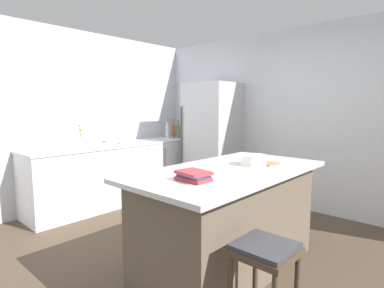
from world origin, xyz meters
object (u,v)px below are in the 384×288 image
(bar_stool, at_px, (265,262))
(vinegar_bottle, at_px, (174,131))
(soda_bottle, at_px, (167,131))
(cookbook_stack, at_px, (193,176))
(sink_faucet, at_px, (98,135))
(flower_vase, at_px, (81,141))
(refrigerator, at_px, (212,140))
(kitchen_island, at_px, (228,218))
(paper_towel_roll, at_px, (122,135))
(hot_sauce_bottle, at_px, (181,132))
(mixing_bowl, at_px, (253,160))
(olive_oil_bottle, at_px, (178,131))
(cutting_board, at_px, (261,162))

(bar_stool, distance_m, vinegar_bottle, 3.91)
(bar_stool, bearing_deg, vinegar_bottle, 144.15)
(soda_bottle, relative_size, cookbook_stack, 1.17)
(sink_faucet, bearing_deg, flower_vase, -74.93)
(refrigerator, bearing_deg, kitchen_island, -47.47)
(vinegar_bottle, height_order, soda_bottle, vinegar_bottle)
(flower_vase, bearing_deg, bar_stool, -8.15)
(paper_towel_roll, xyz_separation_m, soda_bottle, (-0.09, 1.05, -0.01))
(refrigerator, xyz_separation_m, hot_sauce_bottle, (-0.86, 0.14, 0.08))
(kitchen_island, distance_m, vinegar_bottle, 3.02)
(kitchen_island, bearing_deg, mixing_bowl, 77.81)
(paper_towel_roll, height_order, olive_oil_bottle, paper_towel_roll)
(flower_vase, relative_size, cookbook_stack, 1.21)
(bar_stool, relative_size, olive_oil_bottle, 2.10)
(kitchen_island, distance_m, cutting_board, 0.64)
(flower_vase, bearing_deg, mixing_bowl, 10.19)
(refrigerator, distance_m, vinegar_bottle, 0.87)
(paper_towel_roll, bearing_deg, vinegar_bottle, 91.61)
(flower_vase, bearing_deg, olive_oil_bottle, 90.32)
(kitchen_island, distance_m, hot_sauce_bottle, 3.12)
(soda_bottle, distance_m, mixing_bowl, 2.87)
(kitchen_island, bearing_deg, hot_sauce_bottle, 142.67)
(sink_faucet, distance_m, paper_towel_roll, 0.37)
(vinegar_bottle, xyz_separation_m, cutting_board, (2.52, -1.25, -0.11))
(bar_stool, distance_m, sink_faucet, 3.33)
(sink_faucet, xyz_separation_m, paper_towel_roll, (0.09, 0.36, -0.02))
(bar_stool, distance_m, cutting_board, 1.26)
(bar_stool, xyz_separation_m, vinegar_bottle, (-3.14, 2.27, 0.52))
(vinegar_bottle, relative_size, cutting_board, 1.01)
(kitchen_island, relative_size, soda_bottle, 6.18)
(cutting_board, bearing_deg, mixing_bowl, -93.65)
(bar_stool, relative_size, cookbook_stack, 2.43)
(kitchen_island, distance_m, olive_oil_bottle, 3.07)
(bar_stool, xyz_separation_m, cutting_board, (-0.62, 1.02, 0.41))
(sink_faucet, height_order, soda_bottle, soda_bottle)
(olive_oil_bottle, bearing_deg, hot_sauce_bottle, 103.95)
(kitchen_island, relative_size, vinegar_bottle, 5.74)
(kitchen_island, xyz_separation_m, sink_faucet, (-2.50, 0.17, 0.61))
(olive_oil_bottle, relative_size, soda_bottle, 0.99)
(olive_oil_bottle, height_order, vinegar_bottle, vinegar_bottle)
(cutting_board, bearing_deg, soda_bottle, 155.93)
(bar_stool, xyz_separation_m, soda_bottle, (-3.20, 2.17, 0.52))
(flower_vase, bearing_deg, refrigerator, 66.10)
(kitchen_island, height_order, paper_towel_roll, paper_towel_roll)
(paper_towel_roll, xyz_separation_m, cutting_board, (2.49, -0.10, -0.11))
(olive_oil_bottle, xyz_separation_m, soda_bottle, (-0.08, -0.20, -0.00))
(kitchen_island, relative_size, mixing_bowl, 7.72)
(vinegar_bottle, xyz_separation_m, cookbook_stack, (2.51, -2.23, -0.08))
(flower_vase, height_order, paper_towel_roll, flower_vase)
(sink_faucet, xyz_separation_m, cutting_board, (2.57, 0.26, -0.14))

